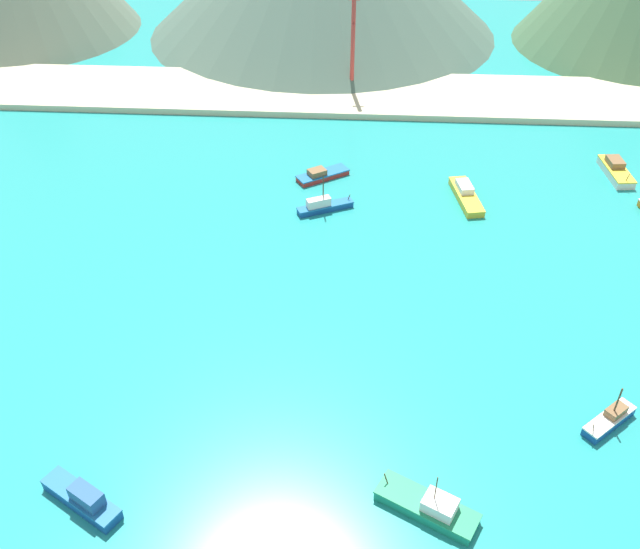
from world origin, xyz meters
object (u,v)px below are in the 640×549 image
object	(u,v)px
fishing_boat_10	(429,506)
fishing_boat_7	(83,498)
fishing_boat_2	(466,195)
fishing_boat_3	(322,175)
radio_tower	(353,37)
fishing_boat_9	(610,419)
fishing_boat_5	(323,206)
fishing_boat_1	(616,170)

from	to	relation	value
fishing_boat_10	fishing_boat_7	bearing A→B (deg)	-177.85
fishing_boat_2	fishing_boat_3	xyz separation A→B (m)	(-23.48, 5.25, -0.14)
radio_tower	fishing_boat_9	bearing A→B (deg)	-70.51
fishing_boat_3	fishing_boat_9	world-z (taller)	fishing_boat_9
fishing_boat_5	fishing_boat_10	distance (m)	54.68
fishing_boat_5	fishing_boat_2	bearing A→B (deg)	11.91
fishing_boat_3	fishing_boat_7	distance (m)	67.21
fishing_boat_9	radio_tower	size ratio (longest dim) A/B	0.29
fishing_boat_2	radio_tower	world-z (taller)	radio_tower
fishing_boat_3	fishing_boat_5	xyz separation A→B (m)	(0.85, -10.02, 0.23)
fishing_boat_3	radio_tower	xyz separation A→B (m)	(4.11, 34.51, 11.20)
fishing_boat_10	fishing_boat_3	bearing A→B (deg)	102.60
fishing_boat_5	fishing_boat_10	world-z (taller)	fishing_boat_5
fishing_boat_9	fishing_boat_10	bearing A→B (deg)	-149.08
fishing_boat_9	fishing_boat_1	bearing A→B (deg)	74.60
fishing_boat_3	fishing_boat_10	distance (m)	64.63
fishing_boat_5	radio_tower	world-z (taller)	radio_tower
fishing_boat_9	fishing_boat_10	xyz separation A→B (m)	(-20.26, -12.14, 0.10)
fishing_boat_1	fishing_boat_9	size ratio (longest dim) A/B	1.49
fishing_boat_1	fishing_boat_9	distance (m)	57.01
fishing_boat_2	fishing_boat_10	xyz separation A→B (m)	(-9.38, -57.83, 0.11)
fishing_boat_2	fishing_boat_1	bearing A→B (deg)	19.62
fishing_boat_1	fishing_boat_2	distance (m)	27.62
fishing_boat_1	fishing_boat_5	size ratio (longest dim) A/B	1.11
fishing_boat_2	fishing_boat_9	size ratio (longest dim) A/B	1.71
fishing_boat_5	fishing_boat_9	bearing A→B (deg)	-50.68
fishing_boat_7	radio_tower	world-z (taller)	radio_tower
fishing_boat_5	radio_tower	xyz separation A→B (m)	(3.27, 44.54, 10.97)
fishing_boat_7	fishing_boat_3	bearing A→B (deg)	73.19
fishing_boat_1	fishing_boat_2	xyz separation A→B (m)	(-26.02, -9.28, -0.14)
fishing_boat_5	fishing_boat_10	xyz separation A→B (m)	(13.25, -53.06, 0.01)
fishing_boat_3	fishing_boat_7	size ratio (longest dim) A/B	1.00
fishing_boat_7	fishing_boat_10	xyz separation A→B (m)	(33.53, 1.26, -0.15)
fishing_boat_5	radio_tower	size ratio (longest dim) A/B	0.39
fishing_boat_2	fishing_boat_7	xyz separation A→B (m)	(-42.91, -59.09, 0.26)
fishing_boat_2	fishing_boat_9	bearing A→B (deg)	-76.61
fishing_boat_5	fishing_boat_7	xyz separation A→B (m)	(-20.28, -54.31, 0.17)
fishing_boat_3	fishing_boat_7	world-z (taller)	fishing_boat_7
fishing_boat_5	fishing_boat_7	world-z (taller)	fishing_boat_5
fishing_boat_2	fishing_boat_7	size ratio (longest dim) A/B	1.26
fishing_boat_7	fishing_boat_10	bearing A→B (deg)	2.15
fishing_boat_1	fishing_boat_7	distance (m)	97.08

